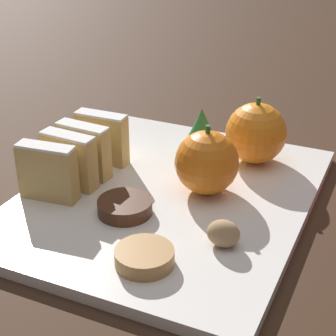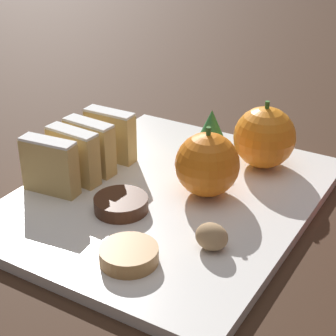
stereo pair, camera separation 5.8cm
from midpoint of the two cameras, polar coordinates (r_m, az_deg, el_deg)
ground_plane at (r=0.60m, az=-2.77°, el=-3.62°), size 6.00×6.00×0.00m
serving_platter at (r=0.60m, az=-2.78°, el=-3.13°), size 0.29×0.35×0.01m
stollen_slice_front at (r=0.59m, az=-14.91°, el=-0.50°), size 0.06×0.03×0.06m
stollen_slice_second at (r=0.61m, az=-12.71°, el=0.70°), size 0.06×0.02×0.06m
stollen_slice_third at (r=0.63m, az=-10.95°, el=1.88°), size 0.06×0.02×0.06m
stollen_slice_fourth at (r=0.66m, az=-9.27°, el=2.97°), size 0.06×0.02×0.06m
orange_near at (r=0.65m, az=6.42°, el=3.49°), size 0.07×0.07×0.08m
orange_far at (r=0.58m, az=1.12°, el=0.49°), size 0.07×0.07×0.08m
walnut at (r=0.51m, az=2.39°, el=-6.76°), size 0.03×0.03×0.03m
chocolate_cookie at (r=0.56m, az=-7.37°, el=-4.00°), size 0.05×0.05×0.01m
gingerbread_cookie at (r=0.49m, az=-5.85°, el=-9.09°), size 0.05×0.05×0.01m
evergreen_sprig at (r=0.68m, az=0.97°, el=3.84°), size 0.05×0.05×0.06m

